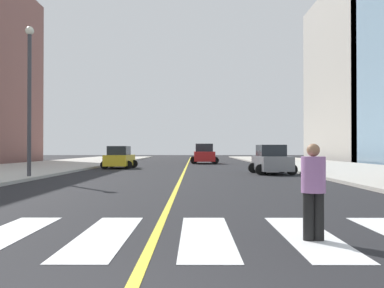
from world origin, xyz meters
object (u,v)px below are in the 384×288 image
Objects in this scene: pedestrian_crossing at (313,187)px; fire_hydrant at (318,165)px; car_yellow_third at (119,158)px; car_gray_second at (272,160)px; street_lamp at (29,88)px; car_red_nearest at (204,154)px.

fire_hydrant is (5.61, 19.79, -0.32)m from pedestrian_crossing.
fire_hydrant is at bearing -28.19° from car_yellow_third.
street_lamp reaches higher than car_gray_second.
pedestrian_crossing is at bearing -105.83° from fire_hydrant.
car_red_nearest is 26.28m from street_lamp.
street_lamp reaches higher than fire_hydrant.
car_yellow_third is at bearing 103.38° from pedestrian_crossing.
fire_hydrant is at bearing 107.93° from car_red_nearest.
pedestrian_crossing is at bearing 79.60° from car_gray_second.
car_yellow_third is at bearing 78.72° from street_lamp.
fire_hydrant is at bearing 171.80° from car_gray_second.
car_red_nearest is 19.76m from car_gray_second.
car_red_nearest is at bearing 61.55° from car_yellow_third.
car_red_nearest is at bearing 68.61° from street_lamp.
pedestrian_crossing is 20.57m from fire_hydrant.
car_gray_second reaches higher than pedestrian_crossing.
car_yellow_third is 0.52× the size of street_lamp.
car_red_nearest reaches higher than car_gray_second.
pedestrian_crossing is at bearing 90.87° from car_red_nearest.
car_gray_second is 13.24m from car_yellow_third.
street_lamp is (-2.51, -12.59, 3.84)m from car_yellow_third.
fire_hydrant is at bearing 71.61° from pedestrian_crossing.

